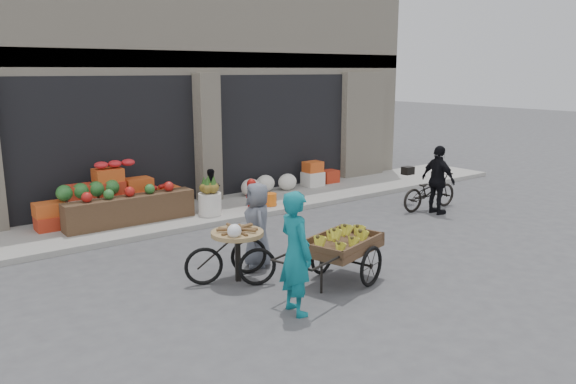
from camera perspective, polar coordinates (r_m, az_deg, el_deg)
ground at (r=10.55m, az=5.41°, el=-6.26°), size 80.00×80.00×0.00m
sidewalk at (r=13.71m, az=-6.18°, el=-1.64°), size 18.00×2.20×0.12m
building at (r=16.82m, az=-13.50°, el=12.06°), size 14.00×6.45×7.00m
fruit_display at (r=12.78m, az=-16.49°, el=-0.29°), size 3.10×1.12×1.24m
pineapple_bin at (r=12.85m, az=-7.94°, el=-1.21°), size 0.52×0.52×0.50m
fire_hydrant at (r=13.33m, az=-3.72°, el=-0.04°), size 0.22×0.22×0.71m
orange_bucket at (r=13.62m, az=-1.83°, el=-0.76°), size 0.32×0.32×0.30m
right_bay_goods at (r=15.56m, az=0.94°, el=1.42°), size 3.35×0.60×0.70m
seated_person at (r=13.51m, az=-7.72°, el=0.39°), size 0.51×0.43×0.93m
banana_cart at (r=8.94m, az=5.32°, el=-5.18°), size 2.35×1.43×0.92m
vendor_woman at (r=7.78m, az=0.79°, el=-6.21°), size 0.48×0.68×1.76m
tricycle_cart at (r=9.06m, az=-5.20°, el=-5.64°), size 1.45×1.07×0.95m
vendor_grey at (r=9.70m, az=-3.12°, el=-3.33°), size 0.70×0.84×1.47m
bicycle at (r=14.11m, az=14.17°, el=0.08°), size 1.75×0.70×0.90m
cyclist at (r=13.65m, az=15.02°, el=1.18°), size 0.45×0.98×1.63m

